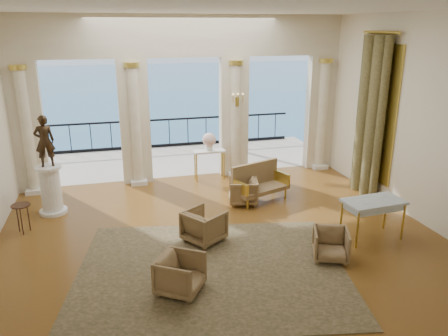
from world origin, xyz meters
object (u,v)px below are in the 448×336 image
object	(u,v)px
game_table	(374,204)
console_table	(209,155)
armchair_d	(204,224)
settee	(259,182)
armchair_a	(180,273)
armchair_c	(243,190)
armchair_b	(331,243)
pedestal	(51,191)
statue	(44,141)
side_table	(21,209)

from	to	relation	value
game_table	console_table	distance (m)	5.05
armchair_d	settee	bearing A→B (deg)	-79.18
armchair_a	armchair_c	size ratio (longest dim) A/B	1.01
armchair_a	armchair_d	world-z (taller)	armchair_d
armchair_b	game_table	xyz separation A→B (m)	(1.23, 0.56, 0.42)
game_table	armchair_d	bearing A→B (deg)	162.84
armchair_a	pedestal	distance (m)	4.61
armchair_a	settee	bearing A→B (deg)	-3.09
settee	statue	world-z (taller)	statue
settee	pedestal	bearing A→B (deg)	154.53
armchair_a	game_table	size ratio (longest dim) A/B	0.56
statue	console_table	xyz separation A→B (m)	(4.10, 1.40, -1.04)
armchair_d	pedestal	xyz separation A→B (m)	(-3.13, 2.29, 0.19)
console_table	game_table	bearing A→B (deg)	-61.15
armchair_a	armchair_c	distance (m)	3.97
armchair_d	settee	size ratio (longest dim) A/B	0.48
armchair_c	armchair_d	size ratio (longest dim) A/B	0.96
armchair_d	game_table	bearing A→B (deg)	-137.04
armchair_d	game_table	size ratio (longest dim) A/B	0.58
armchair_c	settee	xyz separation A→B (m)	(0.45, 0.13, 0.11)
armchair_d	statue	bearing A→B (deg)	19.42
armchair_b	statue	distance (m)	6.54
armchair_a	armchair_b	distance (m)	2.92
side_table	console_table	bearing A→B (deg)	26.77
armchair_d	statue	xyz separation A→B (m)	(-3.13, 2.29, 1.38)
armchair_d	game_table	world-z (taller)	game_table
armchair_a	console_table	world-z (taller)	console_table
armchair_d	armchair_b	bearing A→B (deg)	-156.05
settee	console_table	world-z (taller)	settee
armchair_c	armchair_d	xyz separation A→B (m)	(-1.35, -1.69, 0.02)
armchair_d	settee	xyz separation A→B (m)	(1.80, 1.82, 0.10)
armchair_a	game_table	bearing A→B (deg)	-44.28
armchair_c	armchair_d	bearing A→B (deg)	-24.79
game_table	console_table	bearing A→B (deg)	113.80
pedestal	side_table	size ratio (longest dim) A/B	1.83
armchair_c	settee	bearing A→B (deg)	119.60
armchair_b	console_table	world-z (taller)	console_table
side_table	game_table	bearing A→B (deg)	-16.86
armchair_a	game_table	xyz separation A→B (m)	(4.13, 0.91, 0.39)
statue	side_table	xyz separation A→B (m)	(-0.50, -0.92, -1.20)
armchair_b	armchair_c	bearing A→B (deg)	126.34
armchair_b	armchair_d	xyz separation A→B (m)	(-2.14, 1.32, 0.04)
armchair_d	statue	world-z (taller)	statue
armchair_a	console_table	distance (m)	5.63
game_table	side_table	world-z (taller)	game_table
armchair_a	settee	world-z (taller)	settee
statue	side_table	distance (m)	1.59
settee	armchair_a	bearing A→B (deg)	-146.51
armchair_a	pedestal	size ratio (longest dim) A/B	0.61
armchair_b	statue	size ratio (longest dim) A/B	0.55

